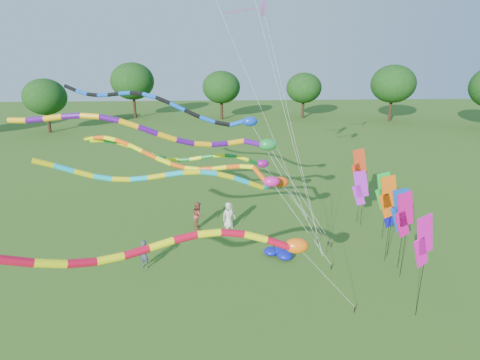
{
  "coord_description": "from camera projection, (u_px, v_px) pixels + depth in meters",
  "views": [
    {
      "loc": [
        -3.35,
        -16.07,
        11.57
      ],
      "look_at": [
        -2.21,
        4.57,
        4.8
      ],
      "focal_mm": 30.0,
      "sensor_mm": 36.0,
      "label": 1
    }
  ],
  "objects": [
    {
      "name": "blue_nylon_heap",
      "position": [
        282.0,
        252.0,
        23.54
      ],
      "size": [
        1.38,
        1.44,
        0.44
      ],
      "color": "#0C16A6",
      "rests_on": "ground"
    },
    {
      "name": "banner_pole_violet",
      "position": [
        360.0,
        188.0,
        26.85
      ],
      "size": [
        1.15,
        0.34,
        3.96
      ],
      "rotation": [
        0.0,
        0.0,
        -0.23
      ],
      "color": "black",
      "rests_on": "ground"
    },
    {
      "name": "banner_pole_magenta_b",
      "position": [
        404.0,
        215.0,
        20.16
      ],
      "size": [
        1.15,
        0.31,
        4.89
      ],
      "rotation": [
        0.0,
        0.0,
        0.2
      ],
      "color": "black",
      "rests_on": "ground"
    },
    {
      "name": "delta_kite_high_c",
      "position": [
        262.0,
        6.0,
        22.87
      ],
      "size": [
        5.47,
        5.35,
        14.91
      ],
      "rotation": [
        0.0,
        0.0,
        0.04
      ],
      "color": "black",
      "rests_on": "ground"
    },
    {
      "name": "tube_kite_red",
      "position": [
        177.0,
        248.0,
        14.32
      ],
      "size": [
        15.01,
        5.46,
        7.13
      ],
      "rotation": [
        0.0,
        0.0,
        0.31
      ],
      "color": "black",
      "rests_on": "ground"
    },
    {
      "name": "tube_kite_cyan",
      "position": [
        199.0,
        178.0,
        20.89
      ],
      "size": [
        15.08,
        3.64,
        7.27
      ],
      "rotation": [
        0.0,
        0.0,
        0.26
      ],
      "color": "black",
      "rests_on": "ground"
    },
    {
      "name": "banner_pole_red",
      "position": [
        359.0,
        167.0,
        26.79
      ],
      "size": [
        1.16,
        0.21,
        5.36
      ],
      "rotation": [
        0.0,
        0.0,
        0.11
      ],
      "color": "black",
      "rests_on": "ground"
    },
    {
      "name": "tube_kite_purple",
      "position": [
        177.0,
        134.0,
        21.2
      ],
      "size": [
        17.11,
        1.69,
        9.18
      ],
      "rotation": [
        0.0,
        0.0,
        0.07
      ],
      "color": "black",
      "rests_on": "ground"
    },
    {
      "name": "tube_kite_blue",
      "position": [
        172.0,
        107.0,
        24.7
      ],
      "size": [
        16.06,
        5.82,
        9.88
      ],
      "rotation": [
        0.0,
        0.0,
        -0.31
      ],
      "color": "black",
      "rests_on": "ground"
    },
    {
      "name": "banner_pole_orange",
      "position": [
        388.0,
        197.0,
        21.73
      ],
      "size": [
        1.16,
        0.11,
        5.19
      ],
      "rotation": [
        0.0,
        0.0,
        0.03
      ],
      "color": "black",
      "rests_on": "ground"
    },
    {
      "name": "person_a",
      "position": [
        229.0,
        215.0,
        27.02
      ],
      "size": [
        1.04,
        0.87,
        1.81
      ],
      "primitive_type": "imported",
      "rotation": [
        0.0,
        0.0,
        0.39
      ],
      "color": "beige",
      "rests_on": "ground"
    },
    {
      "name": "banner_pole_magenta_a",
      "position": [
        423.0,
        241.0,
        17.03
      ],
      "size": [
        1.11,
        0.51,
        5.05
      ],
      "rotation": [
        0.0,
        0.0,
        0.38
      ],
      "color": "black",
      "rests_on": "ground"
    },
    {
      "name": "tube_kite_green",
      "position": [
        203.0,
        157.0,
        25.44
      ],
      "size": [
        13.56,
        1.99,
        7.07
      ],
      "rotation": [
        0.0,
        0.0,
        0.14
      ],
      "color": "black",
      "rests_on": "ground"
    },
    {
      "name": "person_b",
      "position": [
        144.0,
        254.0,
        22.04
      ],
      "size": [
        0.71,
        0.63,
        1.63
      ],
      "primitive_type": "imported",
      "rotation": [
        0.0,
        0.0,
        -0.5
      ],
      "color": "#3B4353",
      "rests_on": "ground"
    },
    {
      "name": "ground",
      "position": [
        292.0,
        305.0,
        19.02
      ],
      "size": [
        160.0,
        160.0,
        0.0
      ],
      "primitive_type": "plane",
      "color": "#2D5516",
      "rests_on": "ground"
    },
    {
      "name": "person_c",
      "position": [
        198.0,
        215.0,
        26.96
      ],
      "size": [
        0.77,
        0.95,
        1.85
      ],
      "primitive_type": "imported",
      "rotation": [
        0.0,
        0.0,
        1.65
      ],
      "color": "#984537",
      "rests_on": "ground"
    },
    {
      "name": "banner_pole_blue_b",
      "position": [
        401.0,
        210.0,
        21.17
      ],
      "size": [
        1.16,
        0.19,
        4.73
      ],
      "rotation": [
        0.0,
        0.0,
        -0.09
      ],
      "color": "black",
      "rests_on": "ground"
    },
    {
      "name": "banner_pole_green",
      "position": [
        384.0,
        191.0,
        24.64
      ],
      "size": [
        1.16,
        0.12,
        4.52
      ],
      "rotation": [
        0.0,
        0.0,
        0.04
      ],
      "color": "black",
      "rests_on": "ground"
    },
    {
      "name": "banner_pole_blue_a",
      "position": [
        390.0,
        207.0,
        22.47
      ],
      "size": [
        1.13,
        0.45,
        4.39
      ],
      "rotation": [
        0.0,
        0.0,
        0.33
      ],
      "color": "black",
      "rests_on": "ground"
    },
    {
      "name": "tube_kite_orange",
      "position": [
        198.0,
        164.0,
        22.45
      ],
      "size": [
        13.85,
        4.8,
        7.36
      ],
      "rotation": [
        0.0,
        0.0,
        -0.35
      ],
      "color": "black",
      "rests_on": "ground"
    },
    {
      "name": "tree_ring",
      "position": [
        249.0,
        150.0,
        25.66
      ],
      "size": [
        118.54,
        118.99,
        9.66
      ],
      "color": "#382314",
      "rests_on": "ground"
    }
  ]
}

